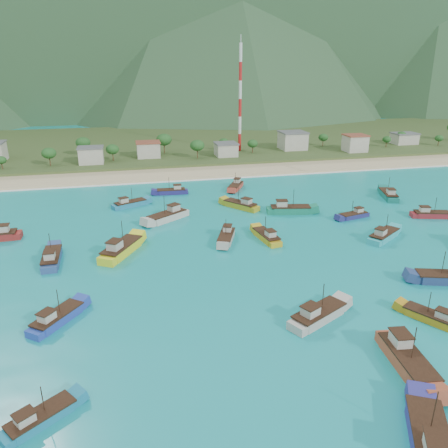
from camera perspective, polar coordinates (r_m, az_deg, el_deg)
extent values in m
plane|color=#0B7C81|center=(81.97, 1.53, -6.34)|extent=(600.00, 600.00, 0.00)
cube|color=beige|center=(155.43, -5.75, 6.54)|extent=(400.00, 18.00, 1.20)
cube|color=#385123|center=(214.87, -7.91, 10.28)|extent=(400.00, 110.00, 2.40)
cube|color=white|center=(146.30, -5.26, 5.68)|extent=(400.00, 2.50, 0.08)
cube|color=#284C2D|center=(373.47, -17.91, 25.32)|extent=(800.00, 160.00, 150.00)
cube|color=beige|center=(170.52, -16.96, 8.52)|extent=(8.71, 6.77, 5.70)
cube|color=beige|center=(176.92, -9.85, 9.50)|extent=(8.81, 7.35, 5.69)
cube|color=beige|center=(177.21, 0.26, 9.66)|extent=(8.20, 8.27, 4.75)
cube|color=beige|center=(193.70, 8.95, 10.67)|extent=(10.39, 10.02, 7.00)
cube|color=beige|center=(194.19, 16.74, 10.02)|extent=(8.56, 7.62, 6.51)
cube|color=beige|center=(220.66, 22.48, 10.24)|extent=(10.54, 7.54, 4.52)
cylinder|color=red|center=(187.84, 2.05, 10.62)|extent=(1.20, 1.20, 7.09)
cylinder|color=white|center=(186.77, 2.08, 12.76)|extent=(1.20, 1.20, 7.09)
cylinder|color=red|center=(185.97, 2.11, 14.93)|extent=(1.20, 1.20, 7.09)
cylinder|color=white|center=(185.44, 2.14, 17.11)|extent=(1.20, 1.20, 7.09)
cylinder|color=red|center=(185.18, 2.17, 19.31)|extent=(1.20, 1.20, 7.09)
cylinder|color=white|center=(185.19, 2.20, 21.50)|extent=(1.20, 1.20, 7.09)
cube|color=navy|center=(114.74, 16.49, 0.95)|extent=(8.74, 4.46, 1.52)
cube|color=beige|center=(115.46, 17.19, 1.73)|extent=(2.22, 1.96, 1.24)
cylinder|color=#382114|center=(113.65, 16.44, 2.10)|extent=(0.12, 0.12, 3.43)
cube|color=beige|center=(109.26, -7.46, 0.84)|extent=(11.39, 9.51, 2.10)
cube|color=beige|center=(110.12, -6.59, 2.08)|extent=(3.37, 3.25, 1.71)
cylinder|color=#382114|center=(107.77, -7.81, 2.46)|extent=(0.12, 0.12, 4.73)
cube|color=navy|center=(87.59, 26.79, -6.44)|extent=(11.19, 6.21, 1.95)
cylinder|color=#382114|center=(86.09, 26.75, -4.56)|extent=(0.12, 0.12, 4.39)
cube|color=#2C4883|center=(92.35, -21.55, -4.29)|extent=(3.35, 10.47, 1.89)
cube|color=beige|center=(89.75, -21.83, -3.85)|extent=(1.97, 2.41, 1.54)
cylinder|color=#382114|center=(91.74, -21.76, -2.40)|extent=(0.12, 0.12, 4.25)
cube|color=gold|center=(96.98, 5.53, -1.76)|extent=(4.20, 9.88, 1.74)
cube|color=beige|center=(94.79, 6.09, -1.29)|extent=(2.05, 2.41, 1.41)
cylinder|color=#382114|center=(96.41, 5.44, -0.09)|extent=(0.12, 0.12, 3.91)
cube|color=#BE3D2F|center=(135.89, 1.53, 4.82)|extent=(7.02, 9.76, 1.74)
cube|color=beige|center=(137.32, 1.73, 5.66)|extent=(2.57, 2.74, 1.41)
cylinder|color=#382114|center=(134.65, 1.48, 5.92)|extent=(0.12, 0.12, 3.91)
cube|color=navy|center=(53.46, 25.27, -24.54)|extent=(8.64, 12.20, 2.17)
cylinder|color=#382114|center=(51.65, 25.77, -21.19)|extent=(0.12, 0.12, 4.88)
cube|color=#2BAEBA|center=(103.13, 20.17, -1.56)|extent=(10.22, 8.27, 1.87)
cube|color=beige|center=(100.71, 19.81, -1.00)|extent=(2.99, 2.87, 1.52)
cylinder|color=#382114|center=(102.62, 20.51, 0.11)|extent=(0.12, 0.12, 4.21)
cube|color=#B7B0A7|center=(69.31, 12.29, -11.69)|extent=(10.95, 7.78, 1.95)
cube|color=beige|center=(66.87, 11.23, -11.11)|extent=(3.07, 2.87, 1.58)
cylinder|color=#382114|center=(68.14, 12.81, -9.24)|extent=(0.12, 0.12, 4.38)
cube|color=beige|center=(107.71, -26.94, -0.57)|extent=(2.56, 2.08, 1.63)
cube|color=teal|center=(121.47, -12.11, 2.47)|extent=(9.85, 6.59, 1.74)
cube|color=beige|center=(120.23, -12.99, 3.00)|extent=(2.71, 2.50, 1.41)
cylinder|color=#382114|center=(120.88, -11.97, 3.79)|extent=(0.12, 0.12, 3.91)
cube|color=#BE8717|center=(74.50, 25.30, -11.09)|extent=(6.63, 8.69, 1.57)
cube|color=beige|center=(73.38, 26.75, -10.55)|extent=(2.36, 2.49, 1.27)
cylinder|color=#382114|center=(73.42, 25.24, -9.26)|extent=(0.12, 0.12, 3.52)
cube|color=#12665B|center=(135.43, 20.63, 3.49)|extent=(6.21, 11.18, 1.95)
cube|color=beige|center=(132.95, 20.97, 3.95)|extent=(2.60, 2.91, 1.58)
cylinder|color=#382114|center=(135.19, 20.73, 4.85)|extent=(0.12, 0.12, 4.39)
cube|color=teal|center=(55.64, -22.70, -22.49)|extent=(8.05, 6.80, 1.49)
cube|color=beige|center=(54.33, -24.59, -22.12)|extent=(2.39, 2.31, 1.21)
cylinder|color=#382114|center=(54.22, -22.61, -20.39)|extent=(0.12, 0.12, 3.36)
cube|color=#A9A398|center=(96.05, 0.29, -1.89)|extent=(6.05, 9.83, 1.72)
cube|color=beige|center=(97.26, 0.45, -0.62)|extent=(2.40, 2.63, 1.40)
cylinder|color=#382114|center=(94.53, 0.24, -0.45)|extent=(0.12, 0.12, 3.87)
cube|color=yellow|center=(91.93, -13.17, -3.34)|extent=(9.38, 12.47, 2.24)
cube|color=beige|center=(89.18, -14.08, -2.75)|extent=(3.37, 3.56, 1.82)
cylinder|color=#382114|center=(91.12, -13.13, -1.07)|extent=(0.12, 0.12, 5.04)
cube|color=maroon|center=(122.23, 25.47, 1.01)|extent=(10.03, 5.37, 1.75)
cube|color=beige|center=(121.02, 24.73, 1.74)|extent=(2.59, 2.29, 1.42)
cylinder|color=#382114|center=(121.62, 25.91, 2.27)|extent=(0.12, 0.12, 3.94)
cube|color=#13795B|center=(114.85, 8.66, 1.74)|extent=(11.83, 5.51, 2.07)
cube|color=beige|center=(113.87, 7.55, 2.63)|extent=(2.95, 2.55, 1.68)
cylinder|color=#382114|center=(113.95, 9.07, 3.35)|extent=(0.12, 0.12, 4.66)
cube|color=navy|center=(131.36, -6.92, 4.12)|extent=(9.42, 3.24, 1.69)
cube|color=beige|center=(131.04, -6.11, 4.81)|extent=(2.20, 1.81, 1.37)
cylinder|color=#382114|center=(130.60, -7.20, 5.26)|extent=(0.12, 0.12, 3.80)
cube|color=#A8482C|center=(63.26, 22.83, -16.35)|extent=(4.73, 11.83, 2.09)
cube|color=beige|center=(63.86, 22.06, -13.79)|extent=(2.40, 2.85, 1.70)
cylinder|color=#382114|center=(60.92, 23.56, -14.11)|extent=(0.12, 0.12, 4.71)
cube|color=#2541A9|center=(71.79, -20.85, -11.55)|extent=(7.98, 9.30, 1.73)
cube|color=beige|center=(69.89, -22.14, -11.16)|extent=(2.70, 2.78, 1.41)
cylinder|color=#382114|center=(70.72, -20.84, -9.41)|extent=(0.12, 0.12, 3.90)
cube|color=#AF9E1F|center=(117.63, 2.13, 2.37)|extent=(8.76, 10.10, 1.89)
cube|color=beige|center=(115.90, 2.97, 2.97)|extent=(2.95, 3.03, 1.53)
cylinder|color=#382114|center=(117.06, 1.92, 3.86)|extent=(0.12, 0.12, 4.25)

